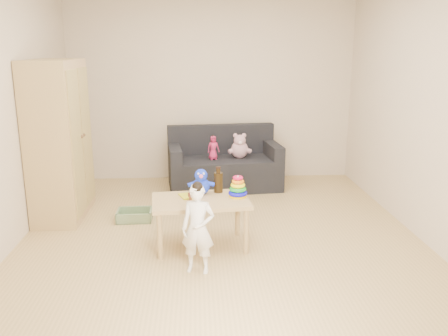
{
  "coord_description": "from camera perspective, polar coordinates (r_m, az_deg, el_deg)",
  "views": [
    {
      "loc": [
        -0.24,
        -4.52,
        1.88
      ],
      "look_at": [
        0.05,
        0.25,
        0.65
      ],
      "focal_mm": 38.0,
      "sensor_mm": 36.0,
      "label": 1
    }
  ],
  "objects": [
    {
      "name": "room",
      "position": [
        4.56,
        -0.44,
        7.13
      ],
      "size": [
        4.5,
        4.5,
        4.5
      ],
      "color": "tan",
      "rests_on": "ground"
    },
    {
      "name": "wardrobe",
      "position": [
        5.54,
        -19.23,
        3.15
      ],
      "size": [
        0.48,
        0.97,
        1.75
      ],
      "primitive_type": "cube",
      "color": "tan",
      "rests_on": "ground"
    },
    {
      "name": "sofa",
      "position": [
        6.44,
        0.05,
        -0.6
      ],
      "size": [
        1.55,
        0.89,
        0.42
      ],
      "primitive_type": "cube",
      "rotation": [
        0.0,
        0.0,
        0.11
      ],
      "color": "black",
      "rests_on": "ground"
    },
    {
      "name": "play_table",
      "position": [
        4.57,
        -2.79,
        -6.61
      ],
      "size": [
        0.96,
        0.65,
        0.48
      ],
      "primitive_type": "cube",
      "rotation": [
        0.0,
        0.0,
        0.09
      ],
      "color": "tan",
      "rests_on": "ground"
    },
    {
      "name": "storage_bin",
      "position": [
        5.39,
        -10.71,
        -5.58
      ],
      "size": [
        0.39,
        0.29,
        0.11
      ],
      "primitive_type": null,
      "rotation": [
        0.0,
        0.0,
        0.02
      ],
      "color": "gray",
      "rests_on": "ground"
    },
    {
      "name": "toddler",
      "position": [
        4.03,
        -3.15,
        -7.43
      ],
      "size": [
        0.32,
        0.24,
        0.76
      ],
      "primitive_type": "imported",
      "rotation": [
        0.0,
        0.0,
        -0.22
      ],
      "color": "white",
      "rests_on": "ground"
    },
    {
      "name": "pink_bear",
      "position": [
        6.38,
        1.88,
        2.48
      ],
      "size": [
        0.31,
        0.3,
        0.28
      ],
      "primitive_type": null,
      "rotation": [
        0.0,
        0.0,
        0.44
      ],
      "color": "#C792A6",
      "rests_on": "sofa"
    },
    {
      "name": "doll",
      "position": [
        6.28,
        -1.3,
        2.42
      ],
      "size": [
        0.18,
        0.14,
        0.31
      ],
      "primitive_type": "imported",
      "rotation": [
        0.0,
        0.0,
        0.25
      ],
      "color": "#C4245B",
      "rests_on": "sofa"
    },
    {
      "name": "ring_stacker",
      "position": [
        4.53,
        1.68,
        -2.5
      ],
      "size": [
        0.18,
        0.18,
        0.21
      ],
      "color": "yellow",
      "rests_on": "play_table"
    },
    {
      "name": "brown_bottle",
      "position": [
        4.67,
        -0.69,
        -1.63
      ],
      "size": [
        0.09,
        0.09,
        0.26
      ],
      "color": "black",
      "rests_on": "play_table"
    },
    {
      "name": "blue_plush",
      "position": [
        4.62,
        -2.78,
        -1.58
      ],
      "size": [
        0.24,
        0.21,
        0.26
      ],
      "primitive_type": null,
      "rotation": [
        0.0,
        0.0,
        0.19
      ],
      "color": "#1C3AFF",
      "rests_on": "play_table"
    },
    {
      "name": "wooden_figure",
      "position": [
        4.45,
        -4.09,
        -3.28
      ],
      "size": [
        0.04,
        0.04,
        0.1
      ],
      "primitive_type": null,
      "rotation": [
        0.0,
        0.0,
        0.09
      ],
      "color": "brown",
      "rests_on": "play_table"
    },
    {
      "name": "yellow_book",
      "position": [
        4.58,
        -4.1,
        -3.33
      ],
      "size": [
        0.23,
        0.23,
        0.01
      ],
      "primitive_type": "cube",
      "rotation": [
        0.0,
        0.0,
        0.34
      ],
      "color": "yellow",
      "rests_on": "play_table"
    }
  ]
}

